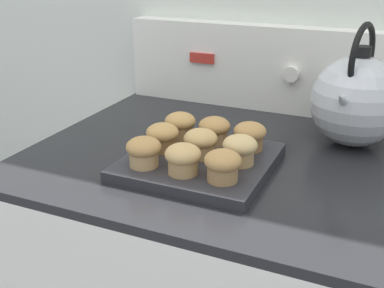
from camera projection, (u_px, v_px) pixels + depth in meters
The scene contains 12 objects.
control_panel at pixel (268, 68), 1.23m from camera, with size 0.76×0.07×0.22m.
muffin_pan at pixel (200, 162), 0.93m from camera, with size 0.27×0.27×0.02m.
muffin_r0_c0 at pixel (144, 151), 0.88m from camera, with size 0.06×0.06×0.06m.
muffin_r0_c1 at pixel (183, 158), 0.85m from camera, with size 0.06×0.06×0.06m.
muffin_r0_c2 at pixel (223, 165), 0.82m from camera, with size 0.06×0.06×0.06m.
muffin_r1_c0 at pixel (163, 136), 0.95m from camera, with size 0.06×0.06×0.06m.
muffin_r1_c1 at pixel (201, 142), 0.92m from camera, with size 0.06×0.06×0.06m.
muffin_r1_c2 at pixel (240, 149), 0.89m from camera, with size 0.06×0.06×0.06m.
muffin_r2_c0 at pixel (180, 125), 1.01m from camera, with size 0.06×0.06×0.06m.
muffin_r2_c1 at pixel (214, 130), 0.98m from camera, with size 0.06×0.06×0.06m.
muffin_r2_c2 at pixel (250, 135), 0.95m from camera, with size 0.06×0.06×0.06m.
tea_kettle at pixel (356, 100), 1.01m from camera, with size 0.19×0.23×0.26m.
Camera 1 is at (0.32, -0.52, 1.28)m, focal length 45.00 mm.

